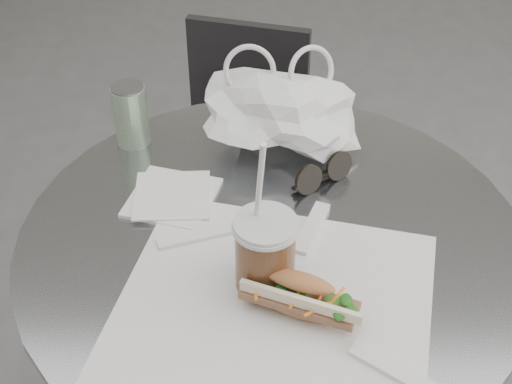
{
  "coord_description": "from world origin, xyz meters",
  "views": [
    {
      "loc": [
        -0.0,
        -0.57,
        1.47
      ],
      "look_at": [
        -0.03,
        0.24,
        0.79
      ],
      "focal_mm": 50.0,
      "sensor_mm": 36.0,
      "label": 1
    }
  ],
  "objects_px": {
    "sunglasses": "(323,174)",
    "drink_can": "(131,115)",
    "banh_mi": "(299,296)",
    "chair_far": "(235,191)",
    "cafe_table": "(270,350)",
    "iced_coffee": "(265,254)"
  },
  "relations": [
    {
      "from": "chair_far",
      "to": "iced_coffee",
      "type": "relative_size",
      "value": 2.8
    },
    {
      "from": "banh_mi",
      "to": "drink_can",
      "type": "height_order",
      "value": "drink_can"
    },
    {
      "from": "chair_far",
      "to": "iced_coffee",
      "type": "bearing_deg",
      "value": 110.04
    },
    {
      "from": "cafe_table",
      "to": "sunglasses",
      "type": "relative_size",
      "value": 7.43
    },
    {
      "from": "cafe_table",
      "to": "banh_mi",
      "type": "xyz_separation_m",
      "value": [
        0.04,
        -0.15,
        0.31
      ]
    },
    {
      "from": "banh_mi",
      "to": "iced_coffee",
      "type": "distance_m",
      "value": 0.07
    },
    {
      "from": "sunglasses",
      "to": "drink_can",
      "type": "height_order",
      "value": "drink_can"
    },
    {
      "from": "cafe_table",
      "to": "drink_can",
      "type": "bearing_deg",
      "value": 136.71
    },
    {
      "from": "cafe_table",
      "to": "banh_mi",
      "type": "height_order",
      "value": "banh_mi"
    },
    {
      "from": "banh_mi",
      "to": "chair_far",
      "type": "bearing_deg",
      "value": 120.0
    },
    {
      "from": "drink_can",
      "to": "chair_far",
      "type": "bearing_deg",
      "value": 68.26
    },
    {
      "from": "drink_can",
      "to": "sunglasses",
      "type": "bearing_deg",
      "value": -18.33
    },
    {
      "from": "cafe_table",
      "to": "iced_coffee",
      "type": "distance_m",
      "value": 0.35
    },
    {
      "from": "cafe_table",
      "to": "iced_coffee",
      "type": "xyz_separation_m",
      "value": [
        -0.01,
        -0.1,
        0.34
      ]
    },
    {
      "from": "banh_mi",
      "to": "sunglasses",
      "type": "relative_size",
      "value": 1.97
    },
    {
      "from": "cafe_table",
      "to": "chair_far",
      "type": "relative_size",
      "value": 1.07
    },
    {
      "from": "chair_far",
      "to": "sunglasses",
      "type": "xyz_separation_m",
      "value": [
        0.18,
        -0.48,
        0.44
      ]
    },
    {
      "from": "banh_mi",
      "to": "drink_can",
      "type": "xyz_separation_m",
      "value": [
        -0.28,
        0.38,
        0.02
      ]
    },
    {
      "from": "sunglasses",
      "to": "drink_can",
      "type": "bearing_deg",
      "value": 124.86
    },
    {
      "from": "cafe_table",
      "to": "iced_coffee",
      "type": "relative_size",
      "value": 2.98
    },
    {
      "from": "iced_coffee",
      "to": "sunglasses",
      "type": "relative_size",
      "value": 2.49
    },
    {
      "from": "cafe_table",
      "to": "chair_far",
      "type": "bearing_deg",
      "value": 99.09
    }
  ]
}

